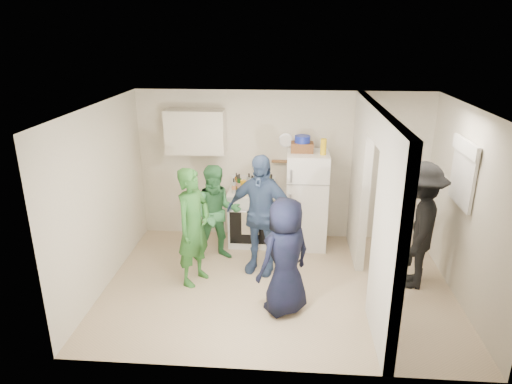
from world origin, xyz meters
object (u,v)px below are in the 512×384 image
stove (252,217)px  person_navy (285,257)px  blue_bowl (302,139)px  person_denim (260,214)px  fridge (307,200)px  person_nook (418,226)px  person_green_center (217,214)px  wicker_basket (302,147)px  person_green_left (193,227)px  yellow_cup_stack_top (323,147)px

stove → person_navy: (0.57, -1.95, 0.30)m
blue_bowl → person_denim: bearing=-122.1°
fridge → person_nook: (1.47, -1.14, 0.10)m
person_denim → blue_bowl: bearing=76.1°
person_nook → person_green_center: bearing=-82.1°
person_nook → wicker_basket: bearing=-108.3°
person_navy → person_green_left: bearing=-66.0°
stove → person_green_left: person_green_left is taller
blue_bowl → person_nook: size_ratio=0.13×
person_green_center → stove: bearing=36.9°
stove → person_green_center: (-0.48, -0.62, 0.30)m
person_nook → person_navy: bearing=-47.4°
stove → person_navy: size_ratio=0.60×
person_green_center → fridge: bearing=8.1°
person_green_center → person_denim: size_ratio=0.85×
stove → yellow_cup_stack_top: (1.11, -0.13, 1.25)m
person_navy → yellow_cup_stack_top: bearing=-145.8°
blue_bowl → person_navy: bearing=-96.2°
wicker_basket → yellow_cup_stack_top: (0.32, -0.15, 0.05)m
stove → person_green_left: size_ratio=0.55×
blue_bowl → person_nook: bearing=-37.2°
person_navy → person_denim: bearing=-109.1°
person_navy → person_nook: size_ratio=0.86×
person_navy → blue_bowl: bearing=-135.7°
stove → fridge: fridge is taller
person_denim → person_nook: person_denim is taller
person_nook → person_green_left: bearing=-68.3°
fridge → wicker_basket: size_ratio=4.53×
stove → yellow_cup_stack_top: 1.68m
fridge → blue_bowl: 1.00m
wicker_basket → blue_bowl: 0.13m
stove → fridge: 0.95m
stove → wicker_basket: size_ratio=2.63×
wicker_basket → blue_bowl: size_ratio=1.46×
wicker_basket → person_navy: size_ratio=0.23×
yellow_cup_stack_top → person_navy: 2.12m
stove → wicker_basket: wicker_basket is taller
person_nook → fridge: bearing=-108.9°
person_denim → person_navy: bearing=-51.5°
fridge → person_green_left: size_ratio=0.94×
stove → person_denim: size_ratio=0.51×
stove → person_navy: 2.06m
yellow_cup_stack_top → person_denim: size_ratio=0.14×
stove → person_nook: 2.66m
blue_bowl → person_green_center: 1.76m
person_green_center → person_denim: (0.68, -0.31, 0.13)m
fridge → person_navy: bearing=-99.3°
blue_bowl → yellow_cup_stack_top: bearing=-25.1°
stove → person_denim: 1.04m
fridge → person_green_center: 1.49m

